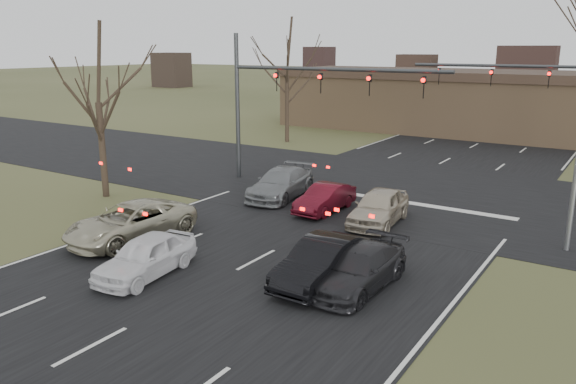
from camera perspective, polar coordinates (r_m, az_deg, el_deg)
name	(u,v)px	position (r m, az deg, el deg)	size (l,w,h in m)	color
ground	(199,291)	(17.72, -9.03, -9.86)	(360.00, 360.00, 0.00)	#444927
road_main	(541,111)	(73.08, 24.33, 7.54)	(14.00, 300.00, 0.02)	black
road_cross	(391,189)	(29.92, 10.41, 0.26)	(200.00, 14.00, 0.02)	black
building	(524,104)	(50.89, 22.87, 8.21)	(42.40, 10.40, 5.30)	#8C6C4B
mast_arm_near	(287,90)	(29.77, -0.14, 10.30)	(12.12, 0.24, 8.00)	#383A3D
mast_arm_far	(554,88)	(35.28, 25.43, 9.49)	(11.12, 0.24, 8.00)	#383A3D
tree_left_near	(95,62)	(28.72, -19.01, 12.37)	(5.10, 5.10, 8.50)	black
tree_left_far	(287,46)	(43.98, -0.10, 14.62)	(5.70, 5.70, 9.50)	black
car_silver_suv	(131,222)	(22.46, -15.70, -2.97)	(2.39, 5.18, 1.44)	#B3AD90
car_white_sedan	(146,256)	(18.92, -14.26, -6.33)	(1.59, 3.95, 1.35)	white
car_black_hatch	(322,262)	(17.84, 3.48, -7.07)	(1.49, 4.27, 1.41)	black
car_charcoal_sedan	(358,268)	(17.61, 7.17, -7.71)	(1.77, 4.35, 1.26)	black
car_grey_ahead	(281,183)	(27.78, -0.72, 0.89)	(2.00, 4.93, 1.43)	slate
car_red_ahead	(325,198)	(25.47, 3.78, -0.64)	(1.30, 3.74, 1.23)	#4D0B16
car_silver_ahead	(379,207)	(23.91, 9.21, -1.51)	(1.74, 4.33, 1.48)	#B8AB95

